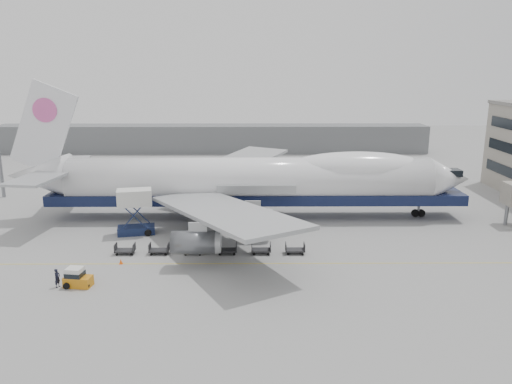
{
  "coord_description": "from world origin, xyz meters",
  "views": [
    {
      "loc": [
        0.49,
        -58.59,
        21.59
      ],
      "look_at": [
        0.92,
        6.0,
        5.32
      ],
      "focal_mm": 35.0,
      "sensor_mm": 36.0,
      "label": 1
    }
  ],
  "objects_px": {
    "catering_truck": "(135,209)",
    "ground_worker": "(57,278)",
    "baggage_tug": "(77,278)",
    "airliner": "(254,180)"
  },
  "relations": [
    {
      "from": "catering_truck",
      "to": "ground_worker",
      "type": "xyz_separation_m",
      "value": [
        -4.17,
        -16.58,
        -2.46
      ]
    },
    {
      "from": "catering_truck",
      "to": "ground_worker",
      "type": "bearing_deg",
      "value": -115.55
    },
    {
      "from": "airliner",
      "to": "catering_truck",
      "type": "xyz_separation_m",
      "value": [
        -15.64,
        -7.48,
        -2.19
      ]
    },
    {
      "from": "baggage_tug",
      "to": "catering_truck",
      "type": "bearing_deg",
      "value": 90.17
    },
    {
      "from": "airliner",
      "to": "baggage_tug",
      "type": "relative_size",
      "value": 23.29
    },
    {
      "from": "catering_truck",
      "to": "ground_worker",
      "type": "relative_size",
      "value": 3.09
    },
    {
      "from": "baggage_tug",
      "to": "ground_worker",
      "type": "height_order",
      "value": "baggage_tug"
    },
    {
      "from": "airliner",
      "to": "catering_truck",
      "type": "relative_size",
      "value": 11.06
    },
    {
      "from": "catering_truck",
      "to": "ground_worker",
      "type": "distance_m",
      "value": 17.28
    },
    {
      "from": "baggage_tug",
      "to": "ground_worker",
      "type": "xyz_separation_m",
      "value": [
        -1.88,
        -0.22,
        0.1
      ]
    }
  ]
}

